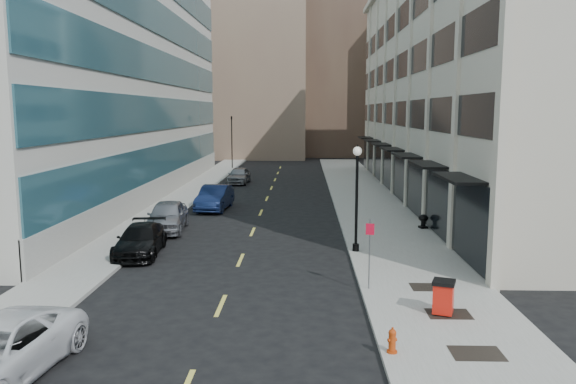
# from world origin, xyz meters

# --- Properties ---
(ground) EXTENTS (160.00, 160.00, 0.00)m
(ground) POSITION_xyz_m (0.00, 0.00, 0.00)
(ground) COLOR black
(ground) RESTS_ON ground
(sidewalk_right) EXTENTS (5.00, 80.00, 0.15)m
(sidewalk_right) POSITION_xyz_m (7.50, 20.00, 0.07)
(sidewalk_right) COLOR gray
(sidewalk_right) RESTS_ON ground
(sidewalk_left) EXTENTS (3.00, 80.00, 0.15)m
(sidewalk_left) POSITION_xyz_m (-6.50, 20.00, 0.07)
(sidewalk_left) COLOR gray
(sidewalk_left) RESTS_ON ground
(building_right) EXTENTS (15.30, 46.50, 18.25)m
(building_right) POSITION_xyz_m (16.94, 26.99, 8.99)
(building_right) COLOR beige
(building_right) RESTS_ON ground
(building_left) EXTENTS (16.14, 46.00, 20.00)m
(building_left) POSITION_xyz_m (-15.95, 27.00, 9.99)
(building_left) COLOR beige
(building_left) RESTS_ON ground
(skyline_tan_near) EXTENTS (14.00, 18.00, 28.00)m
(skyline_tan_near) POSITION_xyz_m (-4.00, 68.00, 14.00)
(skyline_tan_near) COLOR #7B6651
(skyline_tan_near) RESTS_ON ground
(skyline_brown) EXTENTS (12.00, 16.00, 34.00)m
(skyline_brown) POSITION_xyz_m (8.00, 72.00, 17.00)
(skyline_brown) COLOR brown
(skyline_brown) RESTS_ON ground
(skyline_tan_far) EXTENTS (12.00, 14.00, 22.00)m
(skyline_tan_far) POSITION_xyz_m (-14.00, 78.00, 11.00)
(skyline_tan_far) COLOR #7B6651
(skyline_tan_far) RESTS_ON ground
(skyline_stone) EXTENTS (10.00, 14.00, 20.00)m
(skyline_stone) POSITION_xyz_m (18.00, 66.00, 10.00)
(skyline_stone) COLOR beige
(skyline_stone) RESTS_ON ground
(grate_near) EXTENTS (1.40, 1.00, 0.01)m
(grate_near) POSITION_xyz_m (7.60, -2.00, 0.15)
(grate_near) COLOR black
(grate_near) RESTS_ON sidewalk_right
(grate_mid) EXTENTS (1.40, 1.00, 0.01)m
(grate_mid) POSITION_xyz_m (7.60, 1.00, 0.15)
(grate_mid) COLOR black
(grate_mid) RESTS_ON sidewalk_right
(grate_far) EXTENTS (1.40, 1.00, 0.01)m
(grate_far) POSITION_xyz_m (7.60, 3.80, 0.15)
(grate_far) COLOR black
(grate_far) RESTS_ON sidewalk_right
(road_centerline) EXTENTS (0.15, 68.20, 0.01)m
(road_centerline) POSITION_xyz_m (0.00, 17.00, 0.01)
(road_centerline) COLOR #D8CC4C
(road_centerline) RESTS_ON ground
(traffic_signal) EXTENTS (0.66, 0.66, 6.98)m
(traffic_signal) POSITION_xyz_m (-5.50, 48.00, 5.72)
(traffic_signal) COLOR black
(traffic_signal) RESTS_ON ground
(car_black_pickup) EXTENTS (2.32, 4.93, 1.39)m
(car_black_pickup) POSITION_xyz_m (-4.80, 8.86, 0.70)
(car_black_pickup) COLOR black
(car_black_pickup) RESTS_ON ground
(car_silver_sedan) EXTENTS (2.44, 5.14, 1.70)m
(car_silver_sedan) POSITION_xyz_m (-4.80, 14.10, 0.85)
(car_silver_sedan) COLOR gray
(car_silver_sedan) RESTS_ON ground
(car_blue_sedan) EXTENTS (2.10, 5.14, 1.66)m
(car_blue_sedan) POSITION_xyz_m (-3.23, 21.00, 0.83)
(car_blue_sedan) COLOR #121F45
(car_blue_sedan) RESTS_ON ground
(car_grey_sedan) EXTENTS (1.99, 4.53, 1.52)m
(car_grey_sedan) POSITION_xyz_m (-3.20, 35.00, 0.76)
(car_grey_sedan) COLOR gray
(car_grey_sedan) RESTS_ON ground
(fire_hydrant) EXTENTS (0.29, 0.29, 0.71)m
(fire_hydrant) POSITION_xyz_m (5.30, -2.00, 0.50)
(fire_hydrant) COLOR #C43D0D
(fire_hydrant) RESTS_ON sidewalk_right
(trash_bin) EXTENTS (0.89, 0.89, 1.13)m
(trash_bin) POSITION_xyz_m (7.41, 1.00, 0.76)
(trash_bin) COLOR red
(trash_bin) RESTS_ON sidewalk_right
(lamppost) EXTENTS (0.42, 0.42, 5.04)m
(lamppost) POSITION_xyz_m (5.32, 9.24, 3.11)
(lamppost) COLOR black
(lamppost) RESTS_ON sidewalk_right
(sign_post) EXTENTS (0.31, 0.09, 2.64)m
(sign_post) POSITION_xyz_m (5.30, 3.59, 1.83)
(sign_post) COLOR slate
(sign_post) RESTS_ON sidewalk_right
(urn_planter) EXTENTS (0.56, 0.56, 0.78)m
(urn_planter) POSITION_xyz_m (9.60, 14.60, 0.62)
(urn_planter) COLOR black
(urn_planter) RESTS_ON sidewalk_right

